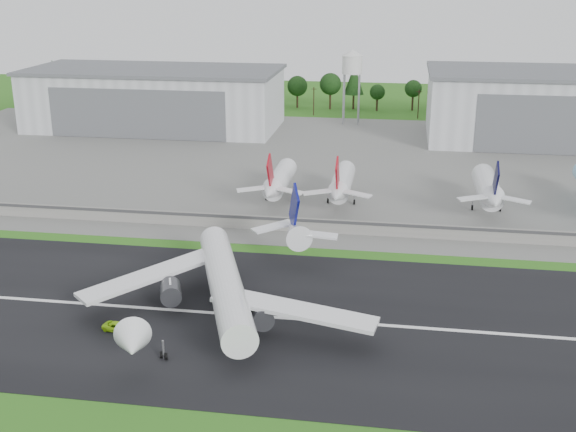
% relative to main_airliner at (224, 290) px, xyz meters
% --- Properties ---
extents(ground, '(600.00, 600.00, 0.00)m').
position_rel_main_airliner_xyz_m(ground, '(14.43, -9.59, -4.89)').
color(ground, '#2A5F16').
rests_on(ground, ground).
extents(runway, '(320.00, 60.00, 0.10)m').
position_rel_main_airliner_xyz_m(runway, '(14.43, 0.41, -4.84)').
color(runway, black).
rests_on(runway, ground).
extents(runway_centerline, '(220.00, 1.00, 0.02)m').
position_rel_main_airliner_xyz_m(runway_centerline, '(14.43, 0.41, -4.78)').
color(runway_centerline, white).
rests_on(runway_centerline, runway).
extents(apron, '(320.00, 150.00, 0.10)m').
position_rel_main_airliner_xyz_m(apron, '(14.43, 110.41, -4.84)').
color(apron, slate).
rests_on(apron, ground).
extents(blast_fence, '(240.00, 0.61, 3.50)m').
position_rel_main_airliner_xyz_m(blast_fence, '(14.43, 45.40, -3.09)').
color(blast_fence, gray).
rests_on(blast_fence, ground).
extents(hangar_west, '(97.00, 44.00, 23.20)m').
position_rel_main_airliner_xyz_m(hangar_west, '(-65.57, 155.33, 6.74)').
color(hangar_west, silver).
rests_on(hangar_west, ground).
extents(hangar_east, '(102.00, 47.00, 25.20)m').
position_rel_main_airliner_xyz_m(hangar_east, '(89.43, 155.33, 7.73)').
color(hangar_east, silver).
rests_on(hangar_east, ground).
extents(water_tower, '(8.40, 8.40, 29.40)m').
position_rel_main_airliner_xyz_m(water_tower, '(9.43, 175.41, 19.66)').
color(water_tower, '#99999E').
rests_on(water_tower, ground).
extents(utility_poles, '(230.00, 3.00, 12.00)m').
position_rel_main_airliner_xyz_m(utility_poles, '(14.43, 190.41, -4.89)').
color(utility_poles, black).
rests_on(utility_poles, ground).
extents(treeline, '(320.00, 16.00, 22.00)m').
position_rel_main_airliner_xyz_m(treeline, '(14.43, 205.41, -4.89)').
color(treeline, black).
rests_on(treeline, ground).
extents(main_airliner, '(53.97, 57.54, 18.17)m').
position_rel_main_airliner_xyz_m(main_airliner, '(0.00, 0.00, 0.00)').
color(main_airliner, white).
rests_on(main_airliner, runway).
extents(ground_vehicle, '(5.69, 3.37, 1.48)m').
position_rel_main_airliner_xyz_m(ground_vehicle, '(-16.63, -8.77, -4.05)').
color(ground_vehicle, '#B0EE1C').
rests_on(ground_vehicle, runway).
extents(parked_jet_red_a, '(7.36, 31.29, 16.49)m').
position_rel_main_airliner_xyz_m(parked_jet_red_a, '(-1.68, 66.94, 1.11)').
color(parked_jet_red_a, white).
rests_on(parked_jet_red_a, ground).
extents(parked_jet_red_b, '(7.36, 31.29, 16.49)m').
position_rel_main_airliner_xyz_m(parked_jet_red_b, '(14.95, 66.94, 1.11)').
color(parked_jet_red_b, silver).
rests_on(parked_jet_red_b, ground).
extents(parked_jet_navy, '(7.36, 31.29, 16.80)m').
position_rel_main_airliner_xyz_m(parked_jet_navy, '(52.39, 66.99, 1.39)').
color(parked_jet_navy, white).
rests_on(parked_jet_navy, ground).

